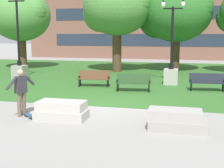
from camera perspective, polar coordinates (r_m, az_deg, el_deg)
ground_plane at (r=12.82m, az=-1.45°, el=-4.20°), size 140.00×140.00×0.00m
grass_lawn at (r=22.49m, az=5.02°, el=1.63°), size 40.00×20.00×0.02m
concrete_block_center at (r=11.13m, az=-9.23°, el=-4.80°), size 1.80×0.90×0.64m
concrete_block_left at (r=10.00m, az=11.71°, el=-6.48°), size 1.83×0.90×0.64m
person_skateboarder at (r=11.71m, az=-16.32°, el=-1.02°), size 0.49×1.35×1.71m
skateboard at (r=11.66m, az=-15.00°, el=-5.47°), size 0.91×0.80×0.14m
park_bench_near_left at (r=17.55m, az=-3.31°, el=1.24°), size 1.84×0.71×0.90m
park_bench_near_right at (r=16.09m, az=3.94°, el=0.50°), size 1.85×0.74×0.90m
park_bench_far_left at (r=16.92m, az=16.99°, el=0.54°), size 1.83×0.65×0.90m
lamp_post_center at (r=21.15m, az=-16.59°, el=3.82°), size 1.32×0.80×5.47m
lamp_post_right at (r=18.53m, az=10.77°, el=2.99°), size 1.32×0.80×4.85m
tree_near_right at (r=25.09m, az=11.52°, el=12.65°), size 5.72×5.45×6.91m
tree_far_right at (r=24.29m, az=0.78°, el=13.78°), size 5.38×5.12×7.13m
tree_far_left at (r=27.46m, az=-16.44°, el=11.72°), size 5.14×4.90×6.47m
building_facade_distant at (r=37.08m, az=5.57°, el=14.88°), size 27.81×1.03×13.28m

